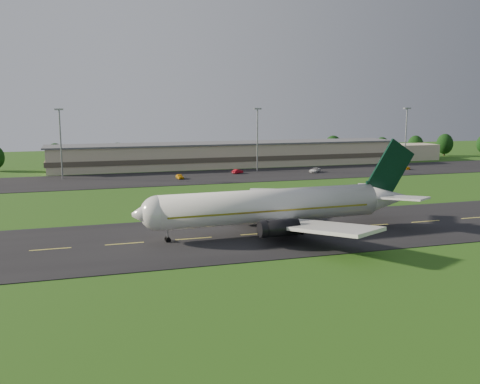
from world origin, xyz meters
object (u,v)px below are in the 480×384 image
object	(u,v)px
light_mast_east	(406,130)
service_vehicle_c	(315,170)
airliner	(275,206)
service_vehicle_a	(180,176)
service_vehicle_b	(238,171)
service_vehicle_d	(402,167)
light_mast_west	(60,135)
light_mast_centre	(257,132)
terminal	(246,154)

from	to	relation	value
light_mast_east	service_vehicle_c	world-z (taller)	light_mast_east
airliner	service_vehicle_a	world-z (taller)	airliner
service_vehicle_b	service_vehicle_d	size ratio (longest dim) A/B	0.77
service_vehicle_b	light_mast_west	bearing A→B (deg)	56.23
airliner	light_mast_west	size ratio (longest dim) A/B	2.52
airliner	service_vehicle_a	distance (m)	69.76
light_mast_west	light_mast_centre	xyz separation A→B (m)	(60.00, 0.00, 0.00)
light_mast_centre	service_vehicle_a	distance (m)	31.58
terminal	service_vehicle_b	xyz separation A→B (m)	(-9.12, -19.88, -3.25)
airliner	light_mast_centre	bearing A→B (deg)	71.28
service_vehicle_b	service_vehicle_d	bearing A→B (deg)	-125.59
airliner	light_mast_west	world-z (taller)	light_mast_west
service_vehicle_a	service_vehicle_c	size ratio (longest dim) A/B	0.77
light_mast_centre	service_vehicle_a	bearing A→B (deg)	-159.15
light_mast_centre	service_vehicle_b	world-z (taller)	light_mast_centre
service_vehicle_b	service_vehicle_d	distance (m)	55.95
airliner	terminal	world-z (taller)	airliner
light_mast_west	service_vehicle_d	xyz separation A→B (m)	(107.95, -9.41, -11.90)
terminal	service_vehicle_c	size ratio (longest dim) A/B	27.67
light_mast_west	light_mast_east	bearing A→B (deg)	0.00
service_vehicle_c	light_mast_centre	bearing A→B (deg)	-162.18
terminal	service_vehicle_a	xyz separation A→B (m)	(-28.72, -26.58, -3.21)
light_mast_east	service_vehicle_d	xyz separation A→B (m)	(-7.05, -9.41, -11.90)
light_mast_east	airliner	bearing A→B (deg)	-134.64
light_mast_west	service_vehicle_a	world-z (taller)	light_mast_west
terminal	airliner	bearing A→B (deg)	-104.79
light_mast_west	terminal	bearing A→B (deg)	14.76
airliner	terminal	distance (m)	99.45
service_vehicle_a	service_vehicle_b	world-z (taller)	service_vehicle_a
light_mast_centre	service_vehicle_d	bearing A→B (deg)	-11.10
terminal	light_mast_centre	world-z (taller)	light_mast_centre
light_mast_east	service_vehicle_b	distance (m)	63.96
light_mast_west	service_vehicle_a	distance (m)	36.32
light_mast_centre	service_vehicle_d	world-z (taller)	light_mast_centre
light_mast_centre	light_mast_east	bearing A→B (deg)	0.00
service_vehicle_a	airliner	bearing A→B (deg)	-93.26
light_mast_centre	service_vehicle_b	size ratio (longest dim) A/B	5.22
terminal	service_vehicle_b	world-z (taller)	terminal
airliner	terminal	bearing A→B (deg)	73.19
terminal	light_mast_centre	bearing A→B (deg)	-94.95
terminal	service_vehicle_c	world-z (taller)	terminal
light_mast_west	service_vehicle_b	bearing A→B (deg)	-4.04
light_mast_west	service_vehicle_c	bearing A→B (deg)	-6.15
service_vehicle_a	service_vehicle_d	size ratio (longest dim) A/B	0.79
light_mast_east	service_vehicle_c	size ratio (longest dim) A/B	3.88
light_mast_centre	light_mast_west	bearing A→B (deg)	180.00
light_mast_east	service_vehicle_d	world-z (taller)	light_mast_east
terminal	light_mast_east	world-z (taller)	light_mast_east
airliner	terminal	size ratio (longest dim) A/B	0.35
service_vehicle_a	service_vehicle_c	bearing A→B (deg)	-3.21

